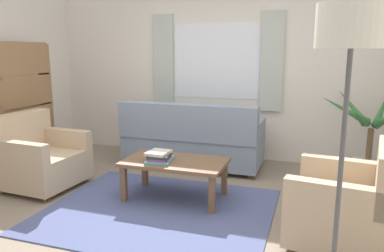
% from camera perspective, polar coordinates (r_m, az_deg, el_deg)
% --- Properties ---
extents(ground_plane, '(6.24, 6.24, 0.00)m').
position_cam_1_polar(ground_plane, '(3.92, -5.10, -12.77)').
color(ground_plane, gray).
extents(wall_back, '(5.32, 0.12, 2.60)m').
position_cam_1_polar(wall_back, '(5.73, 3.81, 8.33)').
color(wall_back, silver).
rests_on(wall_back, ground_plane).
extents(window_with_curtains, '(1.98, 0.07, 1.40)m').
position_cam_1_polar(window_with_curtains, '(5.64, 3.61, 9.81)').
color(window_with_curtains, white).
extents(area_rug, '(2.25, 1.89, 0.01)m').
position_cam_1_polar(area_rug, '(3.92, -5.11, -12.69)').
color(area_rug, '#4C5684').
rests_on(area_rug, ground_plane).
extents(couch, '(1.90, 0.82, 0.92)m').
position_cam_1_polar(couch, '(5.22, -0.01, -2.29)').
color(couch, gray).
rests_on(couch, ground_plane).
extents(armchair_left, '(0.87, 0.89, 0.88)m').
position_cam_1_polar(armchair_left, '(4.81, -22.33, -4.53)').
color(armchair_left, tan).
rests_on(armchair_left, ground_plane).
extents(armchair_right, '(0.93, 0.95, 0.88)m').
position_cam_1_polar(armchair_right, '(3.41, 22.91, -10.98)').
color(armchair_right, tan).
rests_on(armchair_right, ground_plane).
extents(coffee_table, '(1.10, 0.64, 0.44)m').
position_cam_1_polar(coffee_table, '(4.08, -2.60, -6.01)').
color(coffee_table, brown).
rests_on(coffee_table, ground_plane).
extents(book_stack_on_table, '(0.30, 0.36, 0.11)m').
position_cam_1_polar(book_stack_on_table, '(4.02, -4.99, -4.71)').
color(book_stack_on_table, '#5B8E93').
rests_on(book_stack_on_table, coffee_table).
extents(potted_plant, '(1.08, 0.95, 1.15)m').
position_cam_1_polar(potted_plant, '(5.13, 25.19, -2.35)').
color(potted_plant, '#B7B2A8').
rests_on(potted_plant, ground_plane).
extents(bookshelf, '(0.30, 0.94, 1.72)m').
position_cam_1_polar(bookshelf, '(5.62, -24.36, 3.05)').
color(bookshelf, olive).
rests_on(bookshelf, ground_plane).
extents(standing_lamp, '(0.39, 0.39, 1.85)m').
position_cam_1_polar(standing_lamp, '(2.24, 23.02, 10.45)').
color(standing_lamp, '#4C4C51').
rests_on(standing_lamp, ground_plane).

